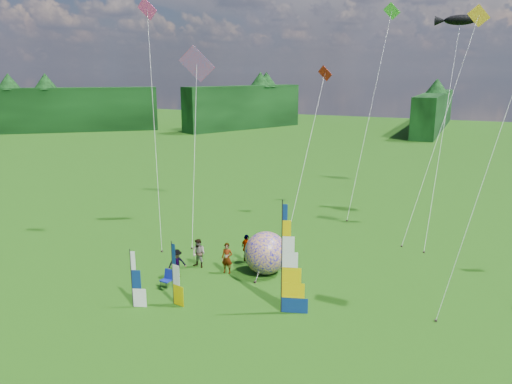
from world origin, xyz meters
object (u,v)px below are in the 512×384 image
at_px(side_banner_far, 132,279).
at_px(feather_banner_main, 282,259).
at_px(spectator_b, 199,253).
at_px(bol_inflatable, 266,253).
at_px(spectator_d, 247,248).
at_px(spectator_c, 177,263).
at_px(camp_chair, 166,279).
at_px(kite_whale, 445,114).
at_px(side_banner_left, 173,274).
at_px(spectator_a, 227,258).

bearing_deg(side_banner_far, feather_banner_main, 0.74).
height_order(side_banner_far, spectator_b, side_banner_far).
distance_m(bol_inflatable, spectator_d, 2.13).
distance_m(bol_inflatable, spectator_c, 5.14).
xyz_separation_m(spectator_b, spectator_c, (-0.41, -1.73, -0.06)).
distance_m(camp_chair, kite_whale, 23.03).
distance_m(side_banner_left, spectator_d, 6.75).
xyz_separation_m(side_banner_far, spectator_d, (2.59, 7.79, -0.60)).
distance_m(spectator_b, spectator_d, 2.97).
bearing_deg(spectator_a, kite_whale, 49.56).
bearing_deg(spectator_d, spectator_b, 74.12).
distance_m(spectator_c, camp_chair, 1.59).
bearing_deg(feather_banner_main, kite_whale, 56.12).
height_order(bol_inflatable, spectator_c, bol_inflatable).
relative_size(side_banner_far, kite_whale, 0.17).
xyz_separation_m(feather_banner_main, side_banner_left, (-5.31, -1.41, -1.13)).
bearing_deg(spectator_d, feather_banner_main, 162.90).
relative_size(feather_banner_main, spectator_d, 3.10).
relative_size(spectator_a, kite_whale, 0.11).
bearing_deg(camp_chair, feather_banner_main, 4.67).
height_order(bol_inflatable, kite_whale, kite_whale).
height_order(feather_banner_main, spectator_d, feather_banner_main).
relative_size(spectator_a, spectator_b, 1.03).
xyz_separation_m(spectator_b, spectator_d, (2.24, 1.95, 0.00)).
bearing_deg(camp_chair, bol_inflatable, 49.66).
distance_m(bol_inflatable, spectator_a, 2.29).
bearing_deg(side_banner_far, kite_whale, 39.00).
relative_size(feather_banner_main, camp_chair, 5.48).
distance_m(side_banner_left, spectator_c, 3.52).
bearing_deg(spectator_b, feather_banner_main, -20.30).
height_order(side_banner_far, camp_chair, side_banner_far).
relative_size(side_banner_left, spectator_b, 1.83).
height_order(side_banner_left, spectator_b, side_banner_left).
xyz_separation_m(spectator_c, spectator_d, (2.65, 3.69, 0.06)).
relative_size(side_banner_far, spectator_d, 1.67).
bearing_deg(side_banner_far, camp_chair, 65.46).
height_order(spectator_c, kite_whale, kite_whale).
relative_size(spectator_b, spectator_d, 1.00).
relative_size(bol_inflatable, camp_chair, 2.50).
bearing_deg(side_banner_far, spectator_a, 49.13).
relative_size(spectator_c, kite_whale, 0.10).
bearing_deg(bol_inflatable, feather_banner_main, -57.74).
relative_size(feather_banner_main, side_banner_far, 1.85).
bearing_deg(spectator_a, spectator_d, 75.94).
bearing_deg(spectator_b, spectator_a, 4.88).
bearing_deg(feather_banner_main, side_banner_left, 178.36).
bearing_deg(kite_whale, spectator_d, -112.05).
bearing_deg(spectator_d, side_banner_left, 115.02).
bearing_deg(side_banner_far, bol_inflatable, 37.46).
relative_size(spectator_d, kite_whale, 0.10).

